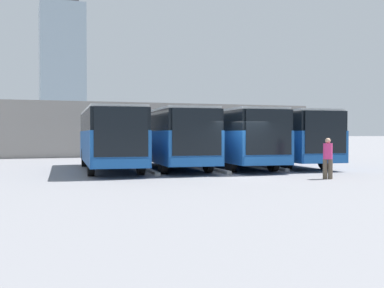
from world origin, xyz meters
TOP-DOWN VIEW (x-y plane):
  - ground_plane at (0.00, 0.00)m, footprint 600.00×600.00m
  - bus_0 at (-5.12, -5.43)m, footprint 3.37×10.81m
  - curb_divider_0 at (-3.41, -3.85)m, footprint 0.63×5.28m
  - bus_1 at (-1.71, -4.96)m, footprint 3.37×10.81m
  - curb_divider_1 at (0.00, -3.39)m, footprint 0.63×5.28m
  - bus_2 at (1.71, -5.29)m, footprint 3.37×10.81m
  - curb_divider_2 at (3.41, -3.71)m, footprint 0.63×5.28m
  - bus_3 at (5.12, -5.19)m, footprint 3.37×10.81m
  - pedestrian at (-2.80, 2.76)m, footprint 0.54×0.54m
  - station_building at (0.00, -25.03)m, footprint 31.91×14.19m
  - office_tower at (-4.83, -168.44)m, footprint 16.36×16.36m

SIDE VIEW (x-z plane):
  - ground_plane at x=0.00m, z-range 0.00..0.00m
  - curb_divider_0 at x=-3.41m, z-range 0.00..0.15m
  - curb_divider_1 at x=0.00m, z-range 0.00..0.15m
  - curb_divider_2 at x=3.41m, z-range 0.00..0.15m
  - pedestrian at x=-2.80m, z-range 0.07..1.81m
  - bus_0 at x=-5.12m, z-range 0.19..3.38m
  - bus_1 at x=-1.71m, z-range 0.19..3.38m
  - bus_2 at x=1.71m, z-range 0.19..3.38m
  - bus_3 at x=5.12m, z-range 0.19..3.38m
  - station_building at x=0.00m, z-range 0.03..4.58m
  - office_tower at x=-4.83m, z-range -0.60..52.21m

